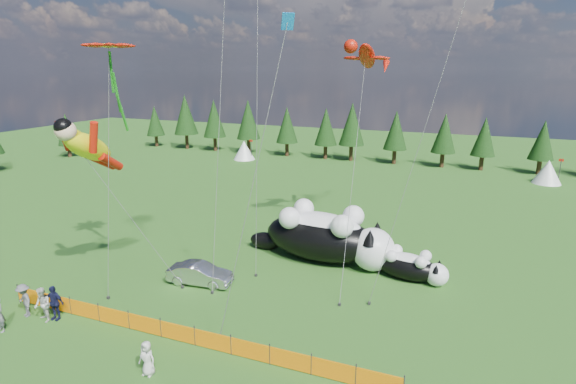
# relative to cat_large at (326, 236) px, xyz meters

# --- Properties ---
(ground) EXTENTS (160.00, 160.00, 0.00)m
(ground) POSITION_rel_cat_large_xyz_m (-4.03, -9.13, -1.88)
(ground) COLOR #0C3309
(ground) RESTS_ON ground
(safety_fence) EXTENTS (22.06, 0.06, 1.10)m
(safety_fence) POSITION_rel_cat_large_xyz_m (-4.03, -12.13, -1.37)
(safety_fence) COLOR #262626
(safety_fence) RESTS_ON ground
(tree_line) EXTENTS (90.00, 4.00, 8.00)m
(tree_line) POSITION_rel_cat_large_xyz_m (-4.03, 35.87, 2.12)
(tree_line) COLOR black
(tree_line) RESTS_ON ground
(festival_tents) EXTENTS (50.00, 3.20, 2.80)m
(festival_tents) POSITION_rel_cat_large_xyz_m (6.97, 30.87, -0.48)
(festival_tents) COLOR white
(festival_tents) RESTS_ON ground
(cat_large) EXTENTS (10.94, 4.52, 3.95)m
(cat_large) POSITION_rel_cat_large_xyz_m (0.00, 0.00, 0.00)
(cat_large) COLOR black
(cat_large) RESTS_ON ground
(cat_small) EXTENTS (5.41, 2.51, 1.96)m
(cat_small) POSITION_rel_cat_large_xyz_m (5.92, -0.88, -0.95)
(cat_small) COLOR black
(cat_small) RESTS_ON ground
(car) EXTENTS (4.24, 1.89, 1.35)m
(car) POSITION_rel_cat_large_xyz_m (-6.36, -6.35, -1.20)
(car) COLOR silver
(car) RESTS_ON ground
(spectator_b) EXTENTS (1.08, 0.89, 1.94)m
(spectator_b) POSITION_rel_cat_large_xyz_m (-11.83, -13.19, -0.91)
(spectator_b) COLOR beige
(spectator_b) RESTS_ON ground
(spectator_c) EXTENTS (1.22, 0.73, 1.97)m
(spectator_c) POSITION_rel_cat_large_xyz_m (-11.42, -12.80, -0.89)
(spectator_c) COLOR #15173A
(spectator_c) RESTS_ON ground
(spectator_d) EXTENTS (1.37, 1.02, 1.90)m
(spectator_d) POSITION_rel_cat_large_xyz_m (-13.20, -13.17, -0.93)
(spectator_d) COLOR #5E5D62
(spectator_d) RESTS_ON ground
(spectator_e) EXTENTS (0.81, 0.53, 1.64)m
(spectator_e) POSITION_rel_cat_large_xyz_m (-3.79, -14.74, -1.05)
(spectator_e) COLOR beige
(spectator_e) RESTS_ON ground
(superhero_kite) EXTENTS (6.60, 4.91, 11.45)m
(superhero_kite) POSITION_rel_cat_large_xyz_m (-11.30, -9.30, 7.04)
(superhero_kite) COLOR yellow
(superhero_kite) RESTS_ON ground
(gecko_kite) EXTENTS (3.82, 13.82, 17.40)m
(gecko_kite) POSITION_rel_cat_large_xyz_m (1.32, 4.68, 12.10)
(gecko_kite) COLOR red
(gecko_kite) RESTS_ON ground
(flower_kite) EXTENTS (3.73, 4.22, 14.59)m
(flower_kite) POSITION_rel_cat_large_xyz_m (-10.52, -7.75, 12.34)
(flower_kite) COLOR red
(flower_kite) RESTS_ON ground
(diamond_kite_c) EXTENTS (3.32, 2.65, 15.84)m
(diamond_kite_c) POSITION_rel_cat_large_xyz_m (0.78, -9.90, 12.36)
(diamond_kite_c) COLOR blue
(diamond_kite_c) RESTS_ON ground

